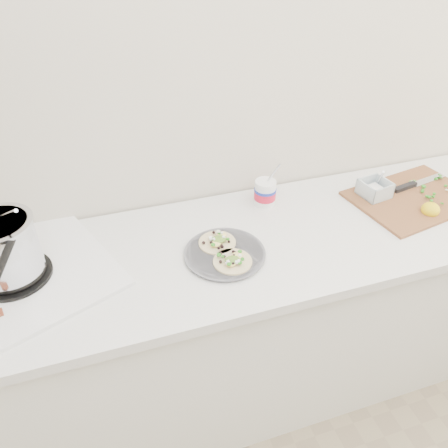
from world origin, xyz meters
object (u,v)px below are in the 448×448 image
object	(u,v)px
tub	(266,190)
cutboard	(410,194)
taco_plate	(225,252)
stove	(8,259)

from	to	relation	value
tub	cutboard	distance (m)	0.61
taco_plate	tub	world-z (taller)	tub
tub	cutboard	size ratio (longest dim) A/B	0.36
tub	cutboard	xyz separation A→B (m)	(0.59, -0.15, -0.05)
taco_plate	cutboard	size ratio (longest dim) A/B	0.51
stove	taco_plate	xyz separation A→B (m)	(0.69, -0.10, -0.07)
stove	tub	size ratio (longest dim) A/B	3.70
taco_plate	cutboard	distance (m)	0.85
stove	tub	distance (m)	0.96
stove	taco_plate	world-z (taller)	stove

